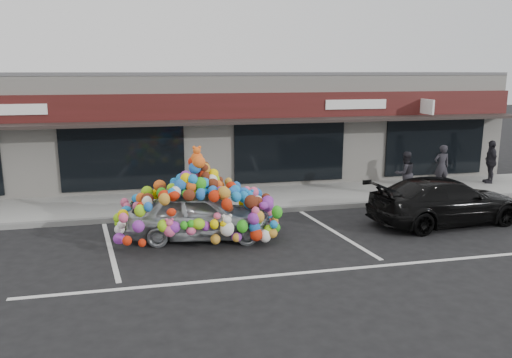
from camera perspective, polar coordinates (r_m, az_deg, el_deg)
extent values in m
plane|color=black|center=(13.11, -2.17, -7.23)|extent=(90.00, 90.00, 0.00)
cube|color=beige|center=(20.90, -6.45, 5.95)|extent=(24.00, 6.00, 4.20)
cube|color=#59595B|center=(20.77, -6.59, 11.86)|extent=(24.00, 6.00, 0.12)
cube|color=#3B1310|center=(17.76, -5.44, 8.27)|extent=(24.00, 0.18, 0.90)
cube|color=black|center=(17.29, -5.19, 6.50)|extent=(24.00, 1.20, 0.10)
cube|color=white|center=(20.06, 18.91, 7.84)|extent=(0.08, 0.95, 0.55)
cube|color=white|center=(18.02, -26.52, 7.10)|extent=(2.40, 0.04, 0.35)
cube|color=white|center=(19.12, 11.37, 8.37)|extent=(2.40, 0.04, 0.35)
cube|color=black|center=(17.89, -14.94, 2.45)|extent=(4.20, 0.12, 2.30)
cube|color=black|center=(18.61, 3.86, 3.21)|extent=(4.20, 0.12, 2.30)
cube|color=black|center=(21.08, 19.74, 3.58)|extent=(4.20, 0.12, 2.30)
cube|color=#9C9C97|center=(16.86, -4.63, -2.54)|extent=(26.00, 3.00, 0.15)
cube|color=slate|center=(15.43, -3.85, -3.93)|extent=(26.00, 0.18, 0.16)
cube|color=silver|center=(13.15, -16.32, -7.66)|extent=(0.73, 4.37, 0.01)
cube|color=silver|center=(14.03, 9.06, -6.04)|extent=(0.73, 4.37, 0.01)
cube|color=silver|center=(16.73, 26.60, -4.21)|extent=(0.73, 4.37, 0.01)
cube|color=silver|center=(11.57, 9.89, -10.12)|extent=(14.00, 0.12, 0.01)
imported|color=#B6BBC2|center=(13.31, -6.48, -4.06)|extent=(2.11, 4.00, 1.30)
ellipsoid|color=red|center=(13.04, -6.60, 0.73)|extent=(1.38, 1.76, 0.97)
sphere|color=#FFD203|center=(13.28, -0.72, -2.65)|extent=(0.34, 0.34, 0.34)
sphere|color=blue|center=(12.61, -3.33, -5.40)|extent=(0.36, 0.36, 0.36)
sphere|color=green|center=(14.08, -10.09, -3.48)|extent=(0.30, 0.30, 0.30)
sphere|color=#F2617F|center=(12.96, -6.65, 2.61)|extent=(0.32, 0.32, 0.32)
sphere|color=orange|center=(13.26, -11.47, -2.88)|extent=(0.30, 0.30, 0.30)
imported|color=black|center=(15.52, 20.83, -2.35)|extent=(2.29, 4.77, 1.34)
imported|color=black|center=(19.44, 20.42, 1.35)|extent=(0.60, 0.42, 1.60)
imported|color=black|center=(17.87, 16.64, 0.59)|extent=(0.79, 0.63, 1.53)
imported|color=black|center=(21.06, 25.23, 1.80)|extent=(1.04, 0.68, 1.64)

